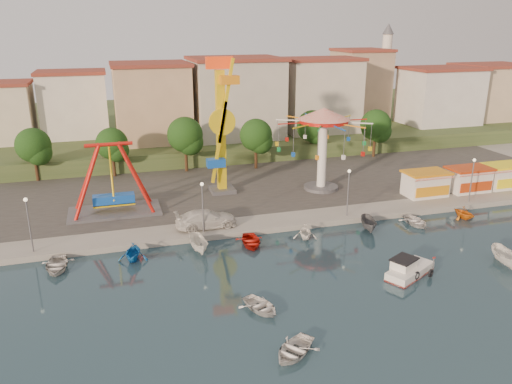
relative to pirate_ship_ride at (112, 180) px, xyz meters
name	(u,v)px	position (x,y,z in m)	size (l,w,h in m)	color
ground	(330,287)	(16.43, -21.38, -4.39)	(200.00, 200.00, 0.00)	#152C3A
quay_deck	(196,135)	(16.43, 40.62, -4.09)	(200.00, 100.00, 0.60)	#9E998E
asphalt_pad	(237,179)	(16.43, 8.62, -3.79)	(90.00, 28.00, 0.01)	#4C4944
hill_terrace	(191,124)	(16.43, 45.62, -2.89)	(200.00, 60.00, 3.00)	#384C26
pirate_ship_ride	(112,180)	(0.00, 0.00, 0.00)	(10.00, 5.00, 8.00)	#59595E
kamikaze_tower	(222,129)	(13.29, 3.52, 4.21)	(3.63, 3.10, 16.50)	#59595E
wave_swinger	(323,130)	(25.57, 1.23, 3.80)	(11.60, 11.60, 10.40)	#59595E
booth_left	(425,183)	(36.72, -4.90, -2.23)	(5.40, 3.78, 3.08)	white
booth_mid	(468,179)	(42.98, -4.90, -2.23)	(5.40, 3.78, 3.08)	white
booth_right	(504,176)	(48.44, -4.90, -2.23)	(5.40, 3.78, 3.08)	white
lamp_post_0	(30,227)	(-7.57, -8.38, -1.29)	(0.14, 0.14, 5.00)	#59595E
lamp_post_1	(203,209)	(8.43, -8.38, -1.29)	(0.14, 0.14, 5.00)	#59595E
lamp_post_2	(348,194)	(24.43, -8.38, -1.29)	(0.14, 0.14, 5.00)	#59595E
lamp_post_3	(471,182)	(40.43, -8.38, -1.29)	(0.14, 0.14, 5.00)	#59595E
tree_0	(33,145)	(-9.57, 15.59, 1.08)	(4.60, 4.60, 7.19)	#382314
tree_1	(112,144)	(0.43, 14.86, 0.81)	(4.35, 4.35, 6.80)	#382314
tree_2	(185,135)	(10.43, 14.43, 1.52)	(5.02, 5.02, 7.85)	#382314
tree_3	(256,135)	(20.43, 12.98, 1.16)	(4.68, 4.68, 7.32)	#382314
tree_4	(312,126)	(30.43, 15.97, 1.35)	(4.86, 4.86, 7.60)	#382314
tree_5	(376,125)	(40.43, 14.15, 1.31)	(4.83, 4.83, 7.54)	#382314
building_1	(74,113)	(-4.90, 30.00, 2.92)	(12.33, 9.01, 8.63)	silver
building_2	(156,101)	(8.24, 30.58, 4.22)	(11.95, 9.28, 11.23)	tan
building_3	(240,106)	(22.03, 27.42, 3.20)	(12.59, 10.50, 9.20)	beige
building_4	(306,100)	(35.50, 30.82, 3.22)	(10.75, 9.23, 9.24)	beige
building_5	(377,93)	(48.80, 28.95, 4.21)	(12.77, 10.96, 11.21)	tan
building_6	(436,89)	(60.58, 27.39, 4.78)	(8.23, 8.98, 12.36)	silver
building_7	(470,93)	(72.46, 32.32, 2.99)	(11.59, 10.93, 8.76)	beige
minaret	(385,69)	(52.43, 32.62, 8.15)	(2.80, 2.80, 18.00)	silver
cabin_motorboat	(409,270)	(23.75, -21.49, -3.92)	(5.34, 4.02, 1.77)	white
rowboat_a	(261,306)	(9.89, -23.15, -4.03)	(2.49, 3.48, 0.72)	white
rowboat_b	(294,350)	(10.35, -28.90, -4.01)	(2.65, 3.70, 0.77)	white
skiff	(506,258)	(33.11, -22.44, -3.61)	(1.52, 4.04, 1.56)	white
van	(206,219)	(8.96, -7.16, -2.88)	(2.57, 6.32, 1.83)	silver
moored_boat_0	(56,265)	(-5.38, -11.58, -3.98)	(2.83, 3.96, 0.82)	silver
moored_boat_1	(133,252)	(1.24, -11.58, -3.56)	(2.72, 3.15, 1.66)	#1463B3
moored_boat_2	(199,245)	(7.36, -11.58, -3.65)	(1.45, 3.86, 1.49)	silver
moored_boat_3	(251,241)	(12.48, -11.58, -3.99)	(2.75, 3.85, 0.80)	red
moored_boat_4	(305,232)	(18.20, -11.58, -3.66)	(2.41, 2.79, 1.47)	white
moored_boat_5	(369,224)	(25.39, -11.58, -3.69)	(1.37, 3.65, 1.41)	#55565A
moored_boat_6	(416,221)	(31.06, -11.58, -4.01)	(2.64, 3.69, 0.76)	white
moored_boat_7	(464,212)	(37.26, -11.58, -3.67)	(2.37, 2.74, 1.45)	orange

